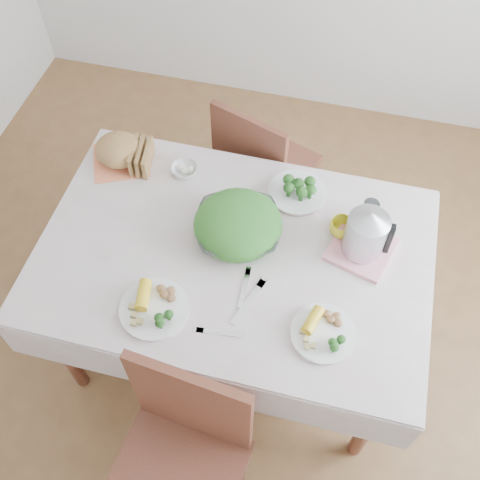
% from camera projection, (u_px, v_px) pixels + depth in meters
% --- Properties ---
extents(floor, '(3.60, 3.60, 0.00)m').
position_uv_depth(floor, '(235.00, 337.00, 2.77)').
color(floor, brown).
rests_on(floor, ground).
extents(dining_table, '(1.40, 0.90, 0.75)m').
position_uv_depth(dining_table, '(234.00, 301.00, 2.47)').
color(dining_table, brown).
rests_on(dining_table, floor).
extents(tablecloth, '(1.50, 1.00, 0.01)m').
position_uv_depth(tablecloth, '(234.00, 253.00, 2.15)').
color(tablecloth, beige).
rests_on(tablecloth, dining_table).
extents(chair_far, '(0.52, 0.52, 0.90)m').
position_uv_depth(chair_far, '(268.00, 162.00, 2.81)').
color(chair_far, brown).
rests_on(chair_far, floor).
extents(salad_bowl, '(0.39, 0.39, 0.08)m').
position_uv_depth(salad_bowl, '(238.00, 228.00, 2.16)').
color(salad_bowl, white).
rests_on(salad_bowl, tablecloth).
extents(dinner_plate_left, '(0.29, 0.29, 0.02)m').
position_uv_depth(dinner_plate_left, '(155.00, 309.00, 1.99)').
color(dinner_plate_left, white).
rests_on(dinner_plate_left, tablecloth).
extents(dinner_plate_right, '(0.32, 0.32, 0.02)m').
position_uv_depth(dinner_plate_right, '(323.00, 333.00, 1.94)').
color(dinner_plate_right, white).
rests_on(dinner_plate_right, tablecloth).
extents(broccoli_plate, '(0.31, 0.31, 0.02)m').
position_uv_depth(broccoli_plate, '(297.00, 193.00, 2.30)').
color(broccoli_plate, beige).
rests_on(broccoli_plate, tablecloth).
extents(napkin, '(0.31, 0.31, 0.00)m').
position_uv_depth(napkin, '(121.00, 160.00, 2.42)').
color(napkin, '#FF8655').
rests_on(napkin, tablecloth).
extents(bread_loaf, '(0.26, 0.26, 0.12)m').
position_uv_depth(bread_loaf, '(119.00, 151.00, 2.37)').
color(bread_loaf, olive).
rests_on(bread_loaf, napkin).
extents(fruit_bowl, '(0.13, 0.13, 0.03)m').
position_uv_depth(fruit_bowl, '(185.00, 170.00, 2.37)').
color(fruit_bowl, white).
rests_on(fruit_bowl, tablecloth).
extents(yellow_mug, '(0.11, 0.11, 0.07)m').
position_uv_depth(yellow_mug, '(341.00, 228.00, 2.17)').
color(yellow_mug, yellow).
rests_on(yellow_mug, tablecloth).
extents(glass_tumbler, '(0.08, 0.08, 0.12)m').
position_uv_depth(glass_tumbler, '(369.00, 212.00, 2.18)').
color(glass_tumbler, white).
rests_on(glass_tumbler, tablecloth).
extents(pink_tray, '(0.28, 0.28, 0.02)m').
position_uv_depth(pink_tray, '(361.00, 249.00, 2.15)').
color(pink_tray, pink).
rests_on(pink_tray, tablecloth).
extents(electric_kettle, '(0.20, 0.20, 0.22)m').
position_uv_depth(electric_kettle, '(366.00, 232.00, 2.05)').
color(electric_kettle, '#B2B5BA').
rests_on(electric_kettle, pink_tray).
extents(fork_left, '(0.03, 0.17, 0.00)m').
position_uv_depth(fork_left, '(244.00, 288.00, 2.05)').
color(fork_left, silver).
rests_on(fork_left, tablecloth).
extents(fork_right, '(0.09, 0.21, 0.00)m').
position_uv_depth(fork_right, '(248.00, 302.00, 2.02)').
color(fork_right, silver).
rests_on(fork_right, tablecloth).
extents(knife, '(0.17, 0.04, 0.00)m').
position_uv_depth(knife, '(220.00, 332.00, 1.95)').
color(knife, silver).
rests_on(knife, tablecloth).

